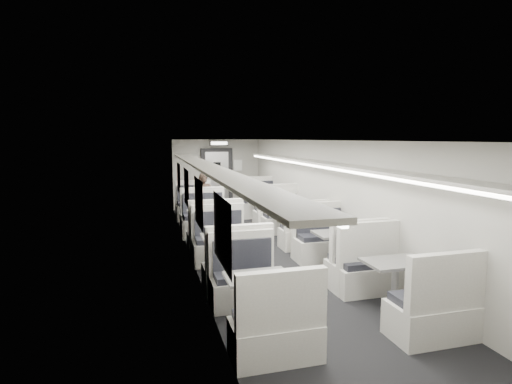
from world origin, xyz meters
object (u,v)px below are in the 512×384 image
passenger (204,199)px  booth_left_a (197,212)px  booth_right_a (267,208)px  booth_right_c (339,252)px  booth_left_c (227,255)px  exit_sign (219,143)px  booth_left_b (209,227)px  booth_right_d (395,286)px  vestibule_door (217,179)px  booth_right_b (291,225)px  booth_left_d (258,301)px

passenger → booth_left_a: bearing=171.0°
booth_right_a → booth_right_c: (0.00, -4.58, -0.03)m
booth_left_c → exit_sign: bearing=81.2°
booth_left_b → exit_sign: bearing=76.7°
booth_right_d → vestibule_door: vestibule_door is taller
booth_left_b → booth_left_c: size_ratio=1.06×
booth_right_b → exit_sign: size_ratio=3.35×
booth_right_a → booth_right_d: booth_right_a is taller
booth_right_d → vestibule_door: bearing=96.4°
booth_right_a → booth_right_b: 2.09m
booth_right_a → passenger: bearing=176.7°
booth_left_a → booth_right_c: bearing=-67.0°
booth_left_b → booth_left_c: booth_left_b is taller
booth_left_a → booth_left_b: booth_left_b is taller
booth_left_b → exit_sign: (1.00, 4.21, 1.87)m
booth_left_b → booth_right_d: size_ratio=1.07×
booth_left_d → exit_sign: (1.00, 8.45, 1.92)m
booth_right_b → exit_sign: bearing=103.1°
booth_left_b → booth_left_d: (0.00, -4.24, -0.04)m
booth_left_a → booth_right_d: (2.00, -6.42, -0.01)m
booth_left_a → booth_right_a: booth_right_a is taller
booth_right_b → passenger: 2.86m
booth_left_c → booth_right_b: (2.00, 2.15, -0.01)m
booth_left_b → booth_left_d: booth_left_b is taller
booth_right_b → booth_right_c: (0.00, -2.49, 0.01)m
booth_right_a → passenger: passenger is taller
passenger → booth_left_d: bearing=-94.6°
booth_left_b → booth_left_d: 4.24m
booth_left_c → vestibule_door: 7.02m
booth_left_b → booth_right_d: (2.00, -4.27, -0.03)m
booth_left_d → passenger: size_ratio=1.37×
booth_right_d → passenger: size_ratio=1.44×
booth_left_d → booth_right_a: (2.00, 6.26, 0.06)m
booth_left_d → booth_left_a: bearing=90.0°
booth_left_a → passenger: bearing=-6.2°
booth_left_c → booth_left_b: bearing=90.0°
booth_right_a → exit_sign: size_ratio=3.76×
booth_left_c → booth_right_c: bearing=-9.7°
booth_right_d → booth_right_a: bearing=90.0°
booth_left_a → booth_left_c: booth_left_a is taller
booth_left_b → booth_right_c: 3.24m
booth_right_d → booth_left_a: bearing=107.3°
booth_left_c → booth_right_d: size_ratio=1.01×
passenger → booth_right_b: bearing=-53.4°
booth_right_b → booth_right_d: bearing=-90.0°
booth_left_a → booth_right_a: size_ratio=0.94×
booth_right_a → vestibule_door: bearing=110.5°
booth_left_c → exit_sign: size_ratio=3.46×
booth_right_c → vestibule_door: vestibule_door is taller
booth_right_c → vestibule_door: size_ratio=1.03×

